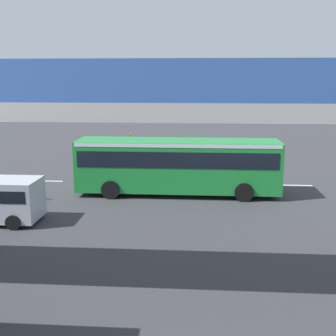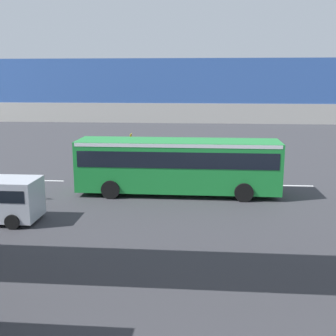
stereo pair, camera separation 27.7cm
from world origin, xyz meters
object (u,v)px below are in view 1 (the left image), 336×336
(pedestrian, at_px, (204,164))
(city_bus, at_px, (178,162))
(bicycle_red, at_px, (14,200))
(bicycle_green, at_px, (29,194))
(traffic_sign, at_px, (130,147))

(pedestrian, bearing_deg, city_bus, 70.54)
(bicycle_red, distance_m, pedestrian, 12.62)
(bicycle_red, relative_size, pedestrian, 0.99)
(pedestrian, bearing_deg, bicycle_red, 37.65)
(city_bus, distance_m, pedestrian, 4.88)
(bicycle_green, height_order, traffic_sign, traffic_sign)
(pedestrian, height_order, traffic_sign, traffic_sign)
(city_bus, relative_size, bicycle_red, 6.52)
(city_bus, bearing_deg, bicycle_green, 12.86)
(bicycle_green, xyz_separation_m, pedestrian, (-9.72, -6.36, 0.51))
(city_bus, height_order, pedestrian, city_bus)
(city_bus, bearing_deg, traffic_sign, -55.35)
(bicycle_red, distance_m, bicycle_green, 1.37)
(city_bus, xyz_separation_m, bicycle_green, (8.13, 1.86, -1.51))
(traffic_sign, bearing_deg, city_bus, 124.65)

